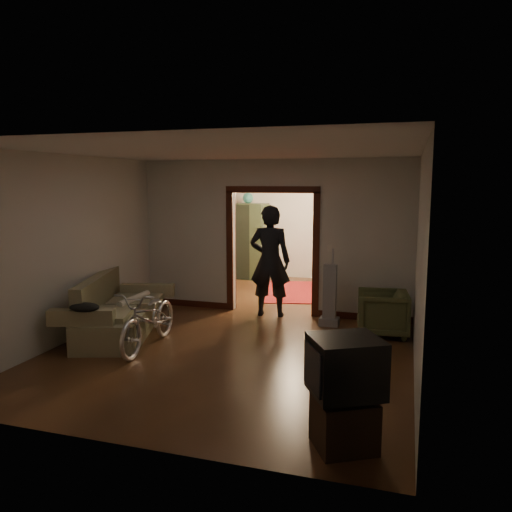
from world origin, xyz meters
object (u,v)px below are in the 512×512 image
at_px(armchair, 382,313).
at_px(locker, 248,241).
at_px(desk, 354,270).
at_px(person, 270,261).
at_px(bicycle, 149,318).
at_px(sofa, 118,307).

height_order(armchair, locker, locker).
bearing_deg(desk, person, -102.57).
bearing_deg(desk, armchair, -69.65).
bearing_deg(person, armchair, 156.95).
height_order(person, desk, person).
distance_m(armchair, person, 2.19).
xyz_separation_m(bicycle, desk, (2.35, 5.38, -0.08)).
bearing_deg(person, sofa, 37.31).
height_order(bicycle, desk, bicycle).
distance_m(person, locker, 3.57).
distance_m(sofa, locker, 5.15).
bearing_deg(sofa, desk, 40.42).
bearing_deg(locker, desk, 4.00).
height_order(sofa, armchair, sofa).
distance_m(armchair, desk, 3.84).
relative_size(sofa, locker, 1.08).
xyz_separation_m(armchair, person, (-2.00, 0.60, 0.64)).
xyz_separation_m(armchair, locker, (-3.48, 3.85, 0.58)).
relative_size(armchair, locker, 0.41).
height_order(locker, desk, locker).
bearing_deg(person, locker, -72.10).
xyz_separation_m(locker, desk, (2.63, -0.11, -0.57)).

